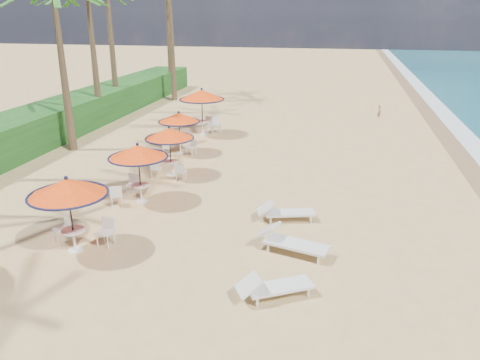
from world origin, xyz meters
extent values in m
plane|color=tan|center=(0.00, 0.00, 0.00)|extent=(160.00, 160.00, 0.00)
cube|color=olive|center=(8.40, 10.00, 0.00)|extent=(1.40, 140.00, 0.02)
cube|color=#194716|center=(-13.50, 11.00, 0.90)|extent=(3.00, 40.00, 1.80)
cylinder|color=black|center=(-5.16, -0.23, 1.14)|extent=(0.05, 0.05, 2.28)
cone|color=#FE4C16|center=(-5.16, -0.23, 2.03)|extent=(2.28, 2.28, 0.50)
torus|color=#111534|center=(-5.16, -0.23, 1.81)|extent=(2.28, 2.28, 0.07)
sphere|color=#111534|center=(-5.16, -0.23, 2.32)|extent=(0.12, 0.12, 0.12)
cylinder|color=silver|center=(-5.16, -0.23, 0.67)|extent=(0.69, 0.69, 0.04)
cylinder|color=silver|center=(-5.16, -0.23, 0.35)|extent=(0.08, 0.08, 0.69)
cylinder|color=black|center=(-4.80, 3.78, 1.10)|extent=(0.05, 0.05, 2.19)
cone|color=#FE4C16|center=(-4.80, 3.78, 1.95)|extent=(2.19, 2.19, 0.48)
torus|color=#111534|center=(-4.80, 3.78, 1.73)|extent=(2.19, 2.19, 0.07)
sphere|color=#111534|center=(-4.80, 3.78, 2.23)|extent=(0.11, 0.11, 0.11)
cylinder|color=silver|center=(-4.80, 3.78, 0.65)|extent=(0.67, 0.67, 0.04)
cylinder|color=silver|center=(-4.80, 3.78, 0.33)|extent=(0.08, 0.08, 0.67)
cylinder|color=black|center=(-4.73, 6.82, 1.05)|extent=(0.05, 0.05, 2.10)
cone|color=#FE4C16|center=(-4.73, 6.82, 1.87)|extent=(2.10, 2.10, 0.46)
torus|color=#111534|center=(-4.73, 6.82, 1.66)|extent=(2.10, 2.10, 0.06)
sphere|color=#111534|center=(-4.73, 6.82, 2.14)|extent=(0.11, 0.11, 0.11)
cylinder|color=silver|center=(-4.73, 6.82, 0.62)|extent=(0.64, 0.64, 0.04)
cylinder|color=silver|center=(-4.73, 6.82, 0.32)|extent=(0.07, 0.07, 0.64)
cylinder|color=black|center=(-5.44, 10.06, 1.03)|extent=(0.04, 0.04, 2.05)
cone|color=#FE4C16|center=(-5.44, 10.06, 1.83)|extent=(2.05, 2.05, 0.45)
torus|color=#111534|center=(-5.44, 10.06, 1.63)|extent=(2.06, 2.06, 0.06)
sphere|color=#111534|center=(-5.44, 10.06, 2.09)|extent=(0.11, 0.11, 0.11)
cylinder|color=silver|center=(-5.44, 10.06, 0.61)|extent=(0.63, 0.63, 0.04)
cylinder|color=silver|center=(-5.44, 10.06, 0.31)|extent=(0.07, 0.07, 0.63)
cylinder|color=black|center=(-5.43, 13.95, 1.28)|extent=(0.06, 0.06, 2.57)
cone|color=#FE4C16|center=(-5.43, 13.95, 2.29)|extent=(2.57, 2.57, 0.56)
torus|color=#111534|center=(-5.43, 13.95, 2.03)|extent=(2.57, 2.57, 0.08)
sphere|color=#111534|center=(-5.43, 13.95, 2.61)|extent=(0.13, 0.13, 0.13)
cylinder|color=silver|center=(-5.43, 13.95, 0.76)|extent=(0.78, 0.78, 0.04)
cylinder|color=silver|center=(-5.43, 13.95, 0.39)|extent=(0.09, 0.09, 0.78)
cube|color=silver|center=(1.11, -1.27, 0.27)|extent=(1.74, 1.35, 0.07)
cube|color=silver|center=(0.39, -1.68, 0.49)|extent=(0.78, 0.80, 0.41)
cube|color=silver|center=(1.11, -1.27, 0.12)|extent=(0.06, 0.06, 0.23)
cube|color=silver|center=(1.29, 0.97, 0.31)|extent=(2.01, 1.18, 0.08)
cube|color=silver|center=(0.38, 1.23, 0.56)|extent=(0.79, 0.84, 0.47)
cube|color=silver|center=(1.29, 0.97, 0.13)|extent=(0.07, 0.07, 0.27)
cube|color=silver|center=(0.83, 3.29, 0.27)|extent=(1.77, 1.05, 0.07)
cube|color=silver|center=(0.03, 3.06, 0.49)|extent=(0.70, 0.74, 0.41)
cube|color=silver|center=(0.83, 3.29, 0.12)|extent=(0.06, 0.06, 0.24)
cone|color=brown|center=(-11.07, 9.53, 3.87)|extent=(0.44, 0.44, 7.73)
cone|color=brown|center=(-12.26, 14.72, 3.97)|extent=(0.44, 0.44, 7.94)
cone|color=brown|center=(-13.06, 18.67, 4.93)|extent=(0.44, 0.44, 9.87)
cone|color=brown|center=(-10.76, 23.99, 4.75)|extent=(0.44, 0.44, 9.51)
cone|color=brown|center=(-12.08, 26.93, 4.55)|extent=(0.44, 0.44, 9.09)
imported|color=#8E6148|center=(4.79, 20.68, 0.45)|extent=(0.26, 0.35, 0.89)
camera|label=1|loc=(2.26, -11.29, 6.76)|focal=35.00mm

